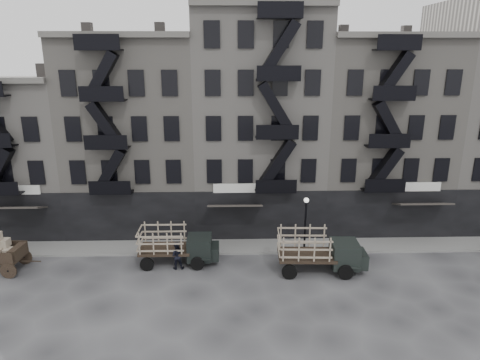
{
  "coord_description": "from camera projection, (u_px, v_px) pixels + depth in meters",
  "views": [
    {
      "loc": [
        -2.39,
        -25.55,
        14.02
      ],
      "look_at": [
        -1.62,
        4.0,
        5.2
      ],
      "focal_mm": 32.0,
      "sensor_mm": 36.0,
      "label": 1
    }
  ],
  "objects": [
    {
      "name": "ground",
      "position": [
        266.0,
        271.0,
        28.54
      ],
      "size": [
        140.0,
        140.0,
        0.0
      ],
      "primitive_type": "plane",
      "color": "#38383A",
      "rests_on": "ground"
    },
    {
      "name": "sidewalk",
      "position": [
        262.0,
        246.0,
        32.11
      ],
      "size": [
        55.0,
        2.5,
        0.15
      ],
      "primitive_type": "cube",
      "color": "slate",
      "rests_on": "ground"
    },
    {
      "name": "building_west",
      "position": [
        19.0,
        153.0,
        35.74
      ],
      "size": [
        10.0,
        11.35,
        13.2
      ],
      "color": "#9D9890",
      "rests_on": "ground"
    },
    {
      "name": "building_midwest",
      "position": [
        138.0,
        134.0,
        35.56
      ],
      "size": [
        10.0,
        11.35,
        16.2
      ],
      "color": "gray",
      "rests_on": "ground"
    },
    {
      "name": "building_center",
      "position": [
        258.0,
        122.0,
        35.52
      ],
      "size": [
        10.0,
        11.35,
        18.2
      ],
      "color": "#9D9890",
      "rests_on": "ground"
    },
    {
      "name": "building_mideast",
      "position": [
        376.0,
        133.0,
        36.06
      ],
      "size": [
        10.0,
        11.35,
        16.2
      ],
      "color": "gray",
      "rests_on": "ground"
    },
    {
      "name": "lamp_post",
      "position": [
        306.0,
        218.0,
        30.31
      ],
      "size": [
        0.36,
        0.36,
        4.28
      ],
      "color": "black",
      "rests_on": "ground"
    },
    {
      "name": "stake_truck_west",
      "position": [
        176.0,
        243.0,
        29.24
      ],
      "size": [
        5.41,
        2.27,
        2.7
      ],
      "rotation": [
        0.0,
        0.0,
        -0.0
      ],
      "color": "black",
      "rests_on": "ground"
    },
    {
      "name": "stake_truck_east",
      "position": [
        319.0,
        248.0,
        28.15
      ],
      "size": [
        5.87,
        2.62,
        2.9
      ],
      "rotation": [
        0.0,
        0.0,
        -0.04
      ],
      "color": "black",
      "rests_on": "ground"
    },
    {
      "name": "pedestrian_mid",
      "position": [
        177.0,
        255.0,
        28.66
      ],
      "size": [
        1.02,
        0.84,
        1.96
      ],
      "primitive_type": "imported",
      "rotation": [
        0.0,
        0.0,
        3.24
      ],
      "color": "black",
      "rests_on": "ground"
    }
  ]
}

